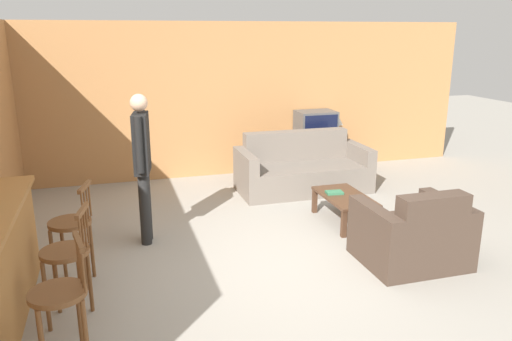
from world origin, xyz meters
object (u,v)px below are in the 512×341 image
object	(u,v)px
tv_unit	(315,157)
bar_chair_far	(72,230)
book_on_table	(334,192)
tv	(316,127)
coffee_table	(345,199)
table_lamp	(335,119)
person_by_window	(142,160)
bar_chair_near	(61,302)
armchair_near	(413,236)
couch_far	(302,171)
bar_chair_mid	(67,260)

from	to	relation	value
tv_unit	bar_chair_far	bearing A→B (deg)	-140.78
bar_chair_far	book_on_table	distance (m)	3.33
tv	book_on_table	world-z (taller)	tv
coffee_table	tv_unit	xyz separation A→B (m)	(0.60, 2.43, -0.05)
tv	table_lamp	xyz separation A→B (m)	(0.38, 0.00, 0.13)
tv	person_by_window	bearing A→B (deg)	-143.61
bar_chair_near	person_by_window	world-z (taller)	person_by_window
tv_unit	armchair_near	bearing A→B (deg)	-96.74
bar_chair_far	couch_far	distance (m)	3.99
person_by_window	tv_unit	bearing A→B (deg)	36.43
armchair_near	person_by_window	distance (m)	3.13
bar_chair_mid	tv	xyz separation A→B (m)	(3.91, 3.88, 0.24)
book_on_table	person_by_window	distance (m)	2.53
couch_far	tv_unit	xyz separation A→B (m)	(0.62, 0.94, -0.04)
tv	book_on_table	bearing A→B (deg)	-106.93
bar_chair_mid	bar_chair_far	xyz separation A→B (m)	(-0.00, 0.69, 0.00)
bar_chair_near	table_lamp	distance (m)	6.29
couch_far	coffee_table	world-z (taller)	couch_far
table_lamp	bar_chair_near	bearing A→B (deg)	-133.04
bar_chair_mid	table_lamp	distance (m)	5.79
bar_chair_far	person_by_window	bearing A→B (deg)	48.75
table_lamp	person_by_window	size ratio (longest dim) A/B	0.31
bar_chair_far	tv_unit	bearing A→B (deg)	39.22
bar_chair_mid	tv	world-z (taller)	tv
bar_chair_mid	coffee_table	distance (m)	3.62
bar_chair_near	coffee_table	xyz separation A→B (m)	(3.31, 2.16, -0.26)
bar_chair_near	bar_chair_mid	world-z (taller)	same
bar_chair_far	coffee_table	size ratio (longest dim) A/B	1.05
coffee_table	bar_chair_near	bearing A→B (deg)	-146.84
bar_chair_far	armchair_near	distance (m)	3.52
armchair_near	book_on_table	world-z (taller)	armchair_near
bar_chair_far	person_by_window	world-z (taller)	person_by_window
bar_chair_near	person_by_window	xyz separation A→B (m)	(0.76, 2.26, 0.44)
tv	book_on_table	xyz separation A→B (m)	(-0.70, -2.31, -0.43)
tv_unit	table_lamp	world-z (taller)	table_lamp
bar_chair_far	tv	bearing A→B (deg)	39.19
armchair_near	coffee_table	bearing A→B (deg)	97.10
bar_chair_near	person_by_window	distance (m)	2.43
bar_chair_far	couch_far	bearing A→B (deg)	34.31
couch_far	bar_chair_mid	bearing A→B (deg)	-138.28
bar_chair_far	tv_unit	xyz separation A→B (m)	(3.91, 3.19, -0.31)
book_on_table	table_lamp	bearing A→B (deg)	65.00
bar_chair_near	book_on_table	distance (m)	3.93
tv_unit	table_lamp	size ratio (longest dim) A/B	1.97
tv	table_lamp	bearing A→B (deg)	0.48
armchair_near	tv_unit	xyz separation A→B (m)	(0.44, 3.73, -0.05)
table_lamp	bar_chair_far	bearing A→B (deg)	-143.33
bar_chair_mid	person_by_window	bearing A→B (deg)	63.98
armchair_near	couch_far	bearing A→B (deg)	93.61
couch_far	tv	xyz separation A→B (m)	(0.62, 0.94, 0.50)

